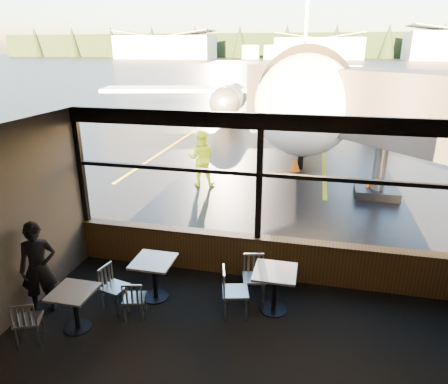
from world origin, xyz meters
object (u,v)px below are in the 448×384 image
(cone_nose, at_px, (295,164))
(cone_wing, at_px, (249,114))
(passenger, at_px, (39,268))
(chair_near_n, at_px, (254,278))
(airliner, at_px, (306,41))
(jet_bridge, at_px, (401,133))
(chair_mid_w, at_px, (115,288))
(cone_extra, at_px, (368,187))
(cafe_table_mid, at_px, (155,279))
(cafe_table_left, at_px, (76,310))
(chair_mid_s, at_px, (135,298))
(chair_near_w, at_px, (235,292))
(ground_crew, at_px, (201,158))
(chair_left_s, at_px, (28,320))
(cafe_table_near, at_px, (274,291))

(cone_nose, xyz_separation_m, cone_wing, (-3.94, 12.36, 0.00))
(passenger, bearing_deg, chair_near_n, -10.91)
(airliner, bearing_deg, jet_bridge, -78.39)
(chair_mid_w, bearing_deg, jet_bridge, 152.19)
(chair_mid_w, relative_size, cone_extra, 1.61)
(cafe_table_mid, relative_size, cone_extra, 1.55)
(cafe_table_left, relative_size, chair_mid_s, 0.95)
(airliner, relative_size, chair_near_w, 34.45)
(passenger, bearing_deg, chair_mid_w, -13.27)
(jet_bridge, relative_size, cone_extra, 18.77)
(cafe_table_left, height_order, passenger, passenger)
(chair_near_w, bearing_deg, ground_crew, -173.98)
(airliner, height_order, ground_crew, airliner)
(passenger, bearing_deg, airliner, 51.18)
(airliner, bearing_deg, cafe_table_mid, -97.54)
(chair_mid_w, xyz_separation_m, chair_left_s, (-0.95, -1.18, -0.01))
(cafe_table_near, bearing_deg, cone_extra, 71.07)
(cafe_table_near, distance_m, cone_nose, 9.29)
(cafe_table_mid, distance_m, cafe_table_left, 1.53)
(chair_mid_w, bearing_deg, cone_nose, 176.34)
(chair_mid_w, height_order, cone_extra, chair_mid_w)
(chair_left_s, distance_m, cone_wing, 23.42)
(chair_mid_w, bearing_deg, cafe_table_mid, 139.67)
(chair_mid_s, height_order, chair_left_s, chair_left_s)
(cafe_table_left, distance_m, cone_wing, 22.96)
(chair_left_s, bearing_deg, chair_near_n, 6.68)
(chair_mid_s, relative_size, chair_left_s, 0.95)
(cafe_table_left, bearing_deg, jet_bridge, 51.06)
(jet_bridge, xyz_separation_m, cafe_table_left, (-6.41, -7.93, -1.83))
(chair_near_n, bearing_deg, cone_nose, -104.56)
(chair_near_n, bearing_deg, passenger, 5.30)
(cafe_table_near, bearing_deg, ground_crew, 116.20)
(cafe_table_mid, xyz_separation_m, chair_mid_s, (-0.12, -0.65, -0.01))
(cafe_table_mid, bearing_deg, airliner, 84.86)
(jet_bridge, height_order, chair_near_n, jet_bridge)
(ground_crew, bearing_deg, airliner, -110.14)
(chair_near_w, relative_size, ground_crew, 0.49)
(cafe_table_left, height_order, cone_extra, cafe_table_left)
(jet_bridge, height_order, chair_mid_w, jet_bridge)
(cafe_table_near, bearing_deg, cafe_table_left, -158.68)
(cone_wing, relative_size, cone_extra, 1.03)
(cafe_table_near, relative_size, chair_mid_s, 1.04)
(cafe_table_left, xyz_separation_m, ground_crew, (-0.03, 8.05, 0.60))
(cone_nose, height_order, cone_extra, cone_nose)
(cone_extra, bearing_deg, airliner, 101.61)
(ground_crew, bearing_deg, chair_left_s, 77.90)
(passenger, bearing_deg, jet_bridge, 17.07)
(cafe_table_left, xyz_separation_m, chair_near_n, (2.88, 1.58, 0.07))
(ground_crew, bearing_deg, chair_mid_s, 88.30)
(jet_bridge, height_order, chair_left_s, jet_bridge)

